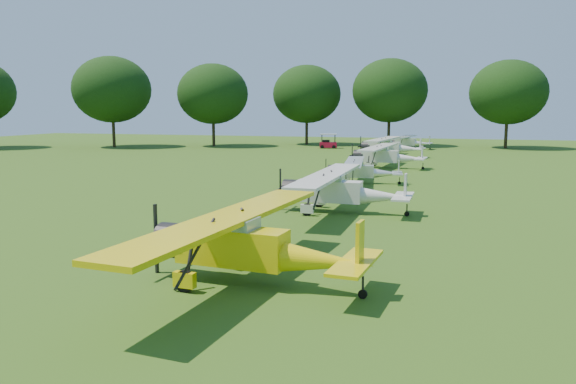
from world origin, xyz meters
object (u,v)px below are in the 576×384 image
Objects in this scene: aircraft_6 at (389,145)px; aircraft_7 at (408,141)px; aircraft_4 at (361,169)px; aircraft_5 at (386,154)px; aircraft_2 at (248,242)px; aircraft_3 at (339,188)px; golf_cart at (328,143)px.

aircraft_6 is 13.97m from aircraft_7.
aircraft_4 is 0.82× the size of aircraft_5.
aircraft_2 reaches higher than aircraft_4.
aircraft_3 is 49.74m from aircraft_7.
aircraft_4 is at bearing 96.24° from aircraft_2.
aircraft_5 is at bearing 95.21° from aircraft_2.
aircraft_2 reaches higher than aircraft_3.
aircraft_6 is at bearing -86.15° from aircraft_7.
aircraft_6 is 15.78m from golf_cart.
aircraft_5 is 26.11m from aircraft_7.
golf_cart is (-10.94, -1.64, -0.44)m from aircraft_7.
aircraft_6 is at bearing 92.53° from aircraft_3.
aircraft_2 reaches higher than aircraft_5.
aircraft_5 is (-0.05, 36.62, -0.09)m from aircraft_2.
aircraft_7 is at bearing -0.07° from golf_cart.
aircraft_3 is 1.25× the size of aircraft_4.
aircraft_4 is (-0.80, 12.14, -0.27)m from aircraft_3.
golf_cart is (-10.91, 24.46, -0.62)m from aircraft_5.
golf_cart reaches higher than aircraft_7.
aircraft_5 is 1.16× the size of aircraft_7.
golf_cart is at bearing 105.30° from aircraft_2.
aircraft_7 is (0.03, 26.11, -0.18)m from aircraft_5.
aircraft_4 is 23.68m from aircraft_6.
aircraft_5 is 4.41× the size of golf_cart.
aircraft_5 is 26.79m from golf_cart.
aircraft_2 is 48.81m from aircraft_6.
aircraft_4 is at bearing -82.38° from aircraft_6.
aircraft_4 is 0.95× the size of aircraft_7.
aircraft_7 is at bearing 95.15° from aircraft_2.
aircraft_3 is 1.19× the size of aircraft_7.
aircraft_7 reaches higher than aircraft_4.
aircraft_3 reaches higher than aircraft_4.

